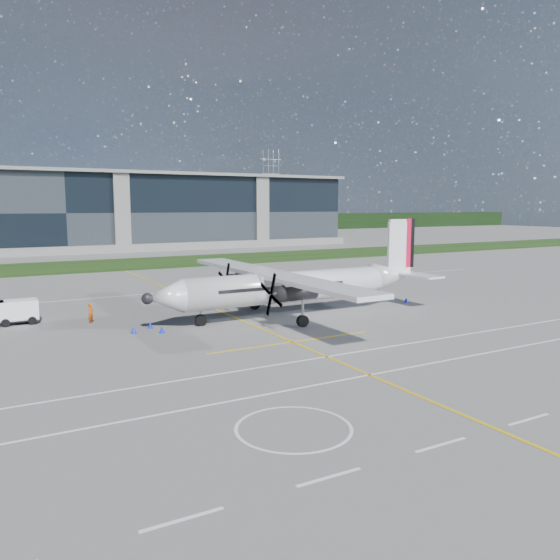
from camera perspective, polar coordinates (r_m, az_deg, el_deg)
The scene contains 15 objects.
ground at distance 77.77m, azimuth -18.13°, elevation 0.85°, with size 400.00×400.00×0.00m, color slate.
grass_strip at distance 85.60m, azimuth -19.17°, elevation 1.42°, with size 400.00×18.00×0.04m, color #16330D.
terminal_building at distance 116.81m, azimuth -22.11°, elevation 6.54°, with size 120.00×20.00×15.00m, color black.
tree_line at distance 176.59m, azimuth -24.48°, elevation 5.16°, with size 400.00×6.00×6.00m, color black.
pylon_east at distance 210.97m, azimuth -0.96°, elevation 9.42°, with size 9.00×4.60×30.00m, color gray, non-canonical shape.
yellow_taxiway_centerline at distance 49.92m, azimuth -8.05°, elevation -2.49°, with size 0.20×70.00×0.01m, color yellow.
white_lane_line at distance 27.73m, azimuth 4.38°, elevation -10.78°, with size 90.00×0.15×0.01m, color white.
turboprop_aircraft at distance 43.81m, azimuth 1.75°, elevation 1.24°, with size 24.71×25.62×7.69m, color white, non-canonical shape.
baggage_tug at distance 45.54m, azimuth -25.72°, elevation -3.03°, with size 3.00×1.80×1.80m, color white, non-canonical shape.
ground_crew_person at distance 43.48m, azimuth -19.16°, elevation -3.17°, with size 0.73×0.52×1.80m, color #F25907.
safety_cone_tail at distance 51.45m, azimuth 13.06°, elevation -2.03°, with size 0.36×0.36×0.50m, color #0E24F1.
safety_cone_fwd at distance 39.49m, azimuth -15.04°, elevation -5.04°, with size 0.36×0.36×0.50m, color #0E24F1.
safety_cone_nose_port at distance 39.13m, azimuth -12.24°, elevation -5.06°, with size 0.36×0.36×0.50m, color #0E24F1.
safety_cone_nose_stbd at distance 40.81m, azimuth -13.41°, elevation -4.57°, with size 0.36×0.36×0.50m, color #0E24F1.
safety_cone_stbdwing at distance 54.49m, azimuth -7.45°, elevation -1.36°, with size 0.36×0.36×0.50m, color #0E24F1.
Camera 1 is at (-14.58, -35.89, 8.80)m, focal length 35.00 mm.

